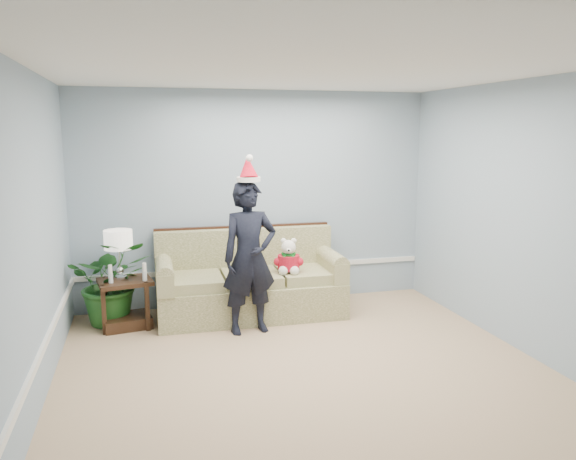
% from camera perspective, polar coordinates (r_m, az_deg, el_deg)
% --- Properties ---
extents(room_shell, '(4.54, 5.04, 2.74)m').
position_cam_1_polar(room_shell, '(4.73, 2.78, -0.30)').
color(room_shell, tan).
rests_on(room_shell, ground).
extents(wainscot_trim, '(4.49, 4.99, 0.06)m').
position_cam_1_polar(wainscot_trim, '(5.88, -11.96, -7.47)').
color(wainscot_trim, white).
rests_on(wainscot_trim, room_shell).
extents(sofa, '(2.21, 0.98, 1.03)m').
position_cam_1_polar(sofa, '(6.84, -3.95, -5.52)').
color(sofa, '#5E6530').
rests_on(sofa, room_shell).
extents(side_table, '(0.64, 0.57, 0.55)m').
position_cam_1_polar(side_table, '(6.66, -16.11, -7.68)').
color(side_table, '#3C2415').
rests_on(side_table, room_shell).
extents(table_lamp, '(0.31, 0.31, 0.56)m').
position_cam_1_polar(table_lamp, '(6.54, -16.86, -1.15)').
color(table_lamp, silver).
rests_on(table_lamp, side_table).
extents(candle_pair, '(0.41, 0.05, 0.20)m').
position_cam_1_polar(candle_pair, '(6.45, -15.98, -4.28)').
color(candle_pair, silver).
rests_on(candle_pair, side_table).
extents(houseplant, '(0.92, 0.80, 1.00)m').
position_cam_1_polar(houseplant, '(6.76, -17.48, -4.99)').
color(houseplant, '#1E541D').
rests_on(houseplant, room_shell).
extents(man, '(0.66, 0.48, 1.68)m').
position_cam_1_polar(man, '(6.12, -3.93, -2.83)').
color(man, black).
rests_on(man, room_shell).
extents(santa_hat, '(0.26, 0.29, 0.30)m').
position_cam_1_polar(santa_hat, '(6.00, -4.07, 6.14)').
color(santa_hat, white).
rests_on(santa_hat, man).
extents(teddy_bear, '(0.31, 0.32, 0.42)m').
position_cam_1_polar(teddy_bear, '(6.63, 0.08, -3.08)').
color(teddy_bear, white).
rests_on(teddy_bear, sofa).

